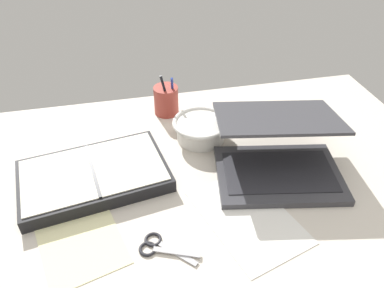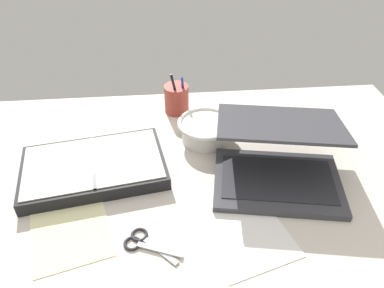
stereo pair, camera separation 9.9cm
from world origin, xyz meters
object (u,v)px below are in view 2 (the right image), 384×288
(laptop, at_px, (278,161))
(bowl, at_px, (206,129))
(scissors, at_px, (142,242))
(planner, at_px, (94,167))
(pen_cup, at_px, (177,99))

(laptop, relative_size, bowl, 2.22)
(scissors, bearing_deg, planner, 151.86)
(laptop, xyz_separation_m, bowl, (-0.17, 0.18, -0.02))
(pen_cup, distance_m, planner, 0.37)
(planner, bearing_deg, laptop, -15.97)
(pen_cup, bearing_deg, bowl, -64.60)
(bowl, bearing_deg, laptop, -47.26)
(pen_cup, height_order, planner, pen_cup)
(planner, bearing_deg, pen_cup, 40.97)
(scissors, bearing_deg, pen_cup, 112.27)
(pen_cup, distance_m, scissors, 0.54)
(bowl, distance_m, scissors, 0.41)
(laptop, distance_m, bowl, 0.25)
(bowl, xyz_separation_m, planner, (-0.31, -0.12, -0.02))
(laptop, xyz_separation_m, pen_cup, (-0.24, 0.34, -0.00))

